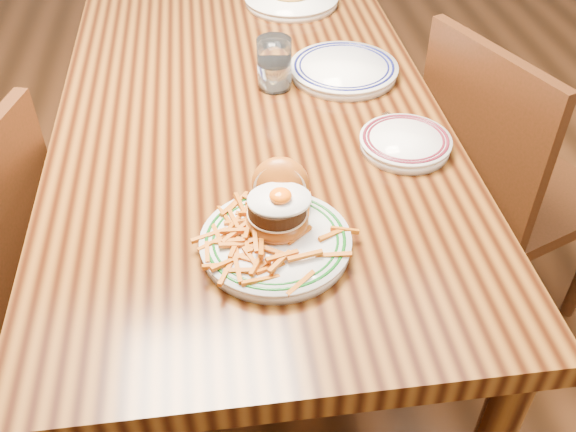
{
  "coord_description": "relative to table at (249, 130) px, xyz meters",
  "views": [
    {
      "loc": [
        -0.08,
        -1.29,
        1.52
      ],
      "look_at": [
        0.03,
        -0.5,
        0.82
      ],
      "focal_mm": 40.0,
      "sensor_mm": 36.0,
      "label": 1
    }
  ],
  "objects": [
    {
      "name": "water_glass",
      "position": [
        0.07,
        0.04,
        0.14
      ],
      "size": [
        0.08,
        0.08,
        0.12
      ],
      "color": "white",
      "rests_on": "table"
    },
    {
      "name": "rear_plate",
      "position": [
        0.24,
        0.08,
        0.1
      ],
      "size": [
        0.26,
        0.26,
        0.03
      ],
      "rotation": [
        0.0,
        0.0,
        0.05
      ],
      "color": "silver",
      "rests_on": "table"
    },
    {
      "name": "table",
      "position": [
        0.0,
        0.0,
        0.0
      ],
      "size": [
        0.85,
        1.6,
        0.75
      ],
      "color": "black",
      "rests_on": "floor"
    },
    {
      "name": "main_plate",
      "position": [
        0.01,
        -0.49,
        0.12
      ],
      "size": [
        0.26,
        0.27,
        0.12
      ],
      "rotation": [
        0.0,
        0.0,
        -0.22
      ],
      "color": "silver",
      "rests_on": "table"
    },
    {
      "name": "chair_right",
      "position": [
        0.64,
        -0.05,
        -0.19
      ],
      "size": [
        0.53,
        0.53,
        0.88
      ],
      "rotation": [
        0.0,
        0.0,
        3.52
      ],
      "color": "#3E1A0D",
      "rests_on": "floor"
    },
    {
      "name": "side_plate",
      "position": [
        0.3,
        -0.24,
        0.1
      ],
      "size": [
        0.19,
        0.2,
        0.03
      ],
      "rotation": [
        0.0,
        0.0,
        -0.38
      ],
      "color": "silver",
      "rests_on": "table"
    },
    {
      "name": "floor",
      "position": [
        0.0,
        0.0,
        -0.66
      ],
      "size": [
        6.0,
        6.0,
        0.0
      ],
      "primitive_type": "plane",
      "color": "black",
      "rests_on": "ground"
    }
  ]
}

